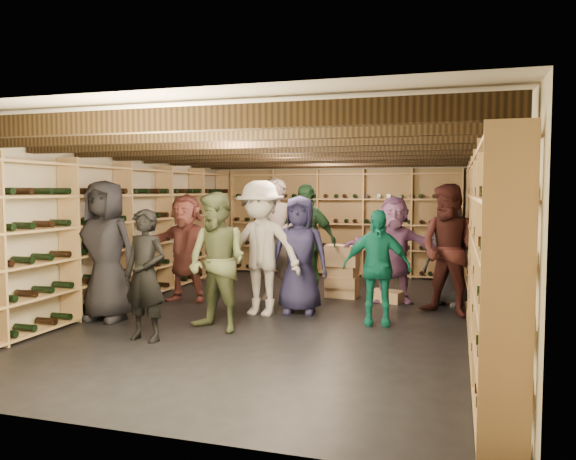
% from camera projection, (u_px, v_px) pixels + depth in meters
% --- Properties ---
extents(ground, '(8.00, 8.00, 0.00)m').
position_uv_depth(ground, '(286.00, 314.00, 7.83)').
color(ground, black).
rests_on(ground, ground).
extents(walls, '(5.52, 8.02, 2.40)m').
position_uv_depth(walls, '(286.00, 228.00, 7.75)').
color(walls, '#BBAF91').
rests_on(walls, ground).
extents(ceiling, '(5.50, 8.00, 0.01)m').
position_uv_depth(ceiling, '(286.00, 141.00, 7.67)').
color(ceiling, beige).
rests_on(ceiling, walls).
extents(ceiling_joists, '(5.40, 7.12, 0.18)m').
position_uv_depth(ceiling_joists, '(286.00, 151.00, 7.68)').
color(ceiling_joists, black).
rests_on(ceiling_joists, ground).
extents(wine_rack_left, '(0.32, 7.50, 2.15)m').
position_uv_depth(wine_rack_left, '(124.00, 233.00, 8.50)').
color(wine_rack_left, tan).
rests_on(wine_rack_left, ground).
extents(wine_rack_right, '(0.32, 7.50, 2.15)m').
position_uv_depth(wine_rack_right, '(482.00, 242.00, 7.02)').
color(wine_rack_right, tan).
rests_on(wine_rack_right, ground).
extents(wine_rack_back, '(4.70, 0.30, 2.15)m').
position_uv_depth(wine_rack_back, '(341.00, 222.00, 11.42)').
color(wine_rack_back, tan).
rests_on(wine_rack_back, ground).
extents(crate_stack_left, '(0.52, 0.37, 0.85)m').
position_uv_depth(crate_stack_left, '(341.00, 271.00, 9.04)').
color(crate_stack_left, tan).
rests_on(crate_stack_left, ground).
extents(crate_stack_right, '(0.57, 0.44, 0.51)m').
position_uv_depth(crate_stack_right, '(344.00, 271.00, 10.27)').
color(crate_stack_right, tan).
rests_on(crate_stack_right, ground).
extents(crate_loose, '(0.57, 0.46, 0.17)m').
position_uv_depth(crate_loose, '(387.00, 296.00, 8.71)').
color(crate_loose, tan).
rests_on(crate_loose, ground).
extents(person_0, '(0.93, 0.63, 1.86)m').
position_uv_depth(person_0, '(106.00, 251.00, 7.41)').
color(person_0, black).
rests_on(person_0, ground).
extents(person_1, '(0.59, 0.43, 1.51)m').
position_uv_depth(person_1, '(145.00, 275.00, 6.41)').
color(person_1, black).
rests_on(person_1, ground).
extents(person_2, '(0.99, 0.88, 1.71)m').
position_uv_depth(person_2, '(217.00, 262.00, 6.83)').
color(person_2, '#495231').
rests_on(person_2, ground).
extents(person_4, '(0.91, 0.47, 1.48)m').
position_uv_depth(person_4, '(377.00, 267.00, 7.20)').
color(person_4, '#117C65').
rests_on(person_4, ground).
extents(person_5, '(1.57, 0.55, 1.67)m').
position_uv_depth(person_5, '(186.00, 248.00, 8.70)').
color(person_5, brown).
rests_on(person_5, ground).
extents(person_6, '(0.87, 0.63, 1.65)m').
position_uv_depth(person_6, '(299.00, 255.00, 7.86)').
color(person_6, '#232249').
rests_on(person_6, ground).
extents(person_7, '(0.70, 0.46, 1.91)m').
position_uv_depth(person_7, '(276.00, 240.00, 8.74)').
color(person_7, gray).
rests_on(person_7, ground).
extents(person_8, '(1.09, 0.99, 1.82)m').
position_uv_depth(person_8, '(450.00, 250.00, 7.70)').
color(person_8, '#421C1A').
rests_on(person_8, ground).
extents(person_9, '(1.25, 0.78, 1.86)m').
position_uv_depth(person_9, '(261.00, 248.00, 7.74)').
color(person_9, '#BBB4AA').
rests_on(person_9, ground).
extents(person_10, '(1.15, 0.72, 1.83)m').
position_uv_depth(person_10, '(306.00, 241.00, 9.03)').
color(person_10, '#26512D').
rests_on(person_10, ground).
extents(person_11, '(1.56, 0.64, 1.64)m').
position_uv_depth(person_11, '(394.00, 249.00, 8.63)').
color(person_11, '#8E5991').
rests_on(person_11, ground).
extents(person_12, '(0.87, 0.73, 1.53)m').
position_uv_depth(person_12, '(449.00, 255.00, 8.40)').
color(person_12, '#323237').
rests_on(person_12, ground).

